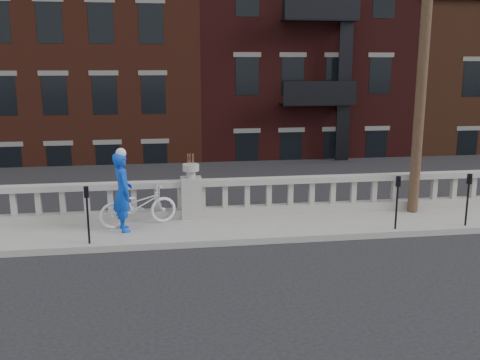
% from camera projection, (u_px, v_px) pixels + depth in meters
% --- Properties ---
extents(ground, '(120.00, 120.00, 0.00)m').
position_uv_depth(ground, '(204.00, 279.00, 10.73)').
color(ground, black).
rests_on(ground, ground).
extents(sidewalk, '(32.00, 2.20, 0.15)m').
position_uv_depth(sidewalk, '(194.00, 231.00, 13.62)').
color(sidewalk, gray).
rests_on(sidewalk, ground).
extents(balustrade, '(28.00, 0.34, 1.03)m').
position_uv_depth(balustrade, '(191.00, 200.00, 14.41)').
color(balustrade, gray).
rests_on(balustrade, sidewalk).
extents(planter_pedestal, '(0.55, 0.55, 1.76)m').
position_uv_depth(planter_pedestal, '(191.00, 193.00, 14.37)').
color(planter_pedestal, gray).
rests_on(planter_pedestal, sidewalk).
extents(lower_level, '(80.00, 44.00, 20.80)m').
position_uv_depth(lower_level, '(181.00, 90.00, 32.51)').
color(lower_level, '#605E59').
rests_on(lower_level, ground).
extents(utility_pole, '(1.60, 0.28, 10.00)m').
position_uv_depth(utility_pole, '(426.00, 25.00, 13.99)').
color(utility_pole, '#422D1E').
rests_on(utility_pole, sidewalk).
extents(parking_meter_a, '(0.10, 0.09, 1.36)m').
position_uv_depth(parking_meter_a, '(87.00, 208.00, 12.23)').
color(parking_meter_a, black).
rests_on(parking_meter_a, sidewalk).
extents(parking_meter_b, '(0.10, 0.09, 1.36)m').
position_uv_depth(parking_meter_b, '(397.00, 196.00, 13.33)').
color(parking_meter_b, black).
rests_on(parking_meter_b, sidewalk).
extents(parking_meter_c, '(0.10, 0.09, 1.36)m').
position_uv_depth(parking_meter_c, '(468.00, 194.00, 13.61)').
color(parking_meter_c, black).
rests_on(parking_meter_c, sidewalk).
extents(bicycle, '(2.11, 1.24, 1.05)m').
position_uv_depth(bicycle, '(138.00, 205.00, 13.72)').
color(bicycle, white).
rests_on(bicycle, sidewalk).
extents(cyclist, '(0.64, 0.82, 1.98)m').
position_uv_depth(cyclist, '(123.00, 192.00, 13.19)').
color(cyclist, blue).
rests_on(cyclist, sidewalk).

